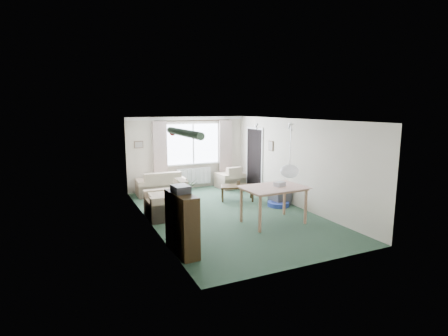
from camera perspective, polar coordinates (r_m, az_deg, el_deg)
name	(u,v)px	position (r m, az deg, el deg)	size (l,w,h in m)	color
ground	(229,214)	(9.03, 0.80, -7.51)	(6.50, 6.50, 0.00)	#284332
window	(193,144)	(11.75, -5.08, 3.96)	(1.80, 0.03, 1.30)	white
curtain_rod	(193,121)	(11.62, -5.01, 7.70)	(2.60, 0.03, 0.03)	black
curtain_left	(160,153)	(11.34, -10.38, 2.46)	(0.45, 0.08, 2.00)	beige
curtain_right	(225,149)	(12.11, 0.23, 3.08)	(0.45, 0.08, 2.00)	beige
radiator	(194,176)	(11.87, -4.94, -1.35)	(1.20, 0.10, 0.55)	white
doorway	(255,159)	(11.61, 5.01, 1.41)	(0.03, 0.95, 2.00)	black
pendant_lamp	(290,171)	(6.84, 10.66, -0.52)	(0.36, 0.36, 0.36)	white
tinsel_garland	(184,133)	(5.78, -6.61, 5.73)	(1.60, 1.60, 0.12)	#196626
bauble_cluster_a	(257,124)	(10.03, 5.37, 7.09)	(0.20, 0.20, 0.20)	silver
bauble_cluster_b	(290,126)	(9.19, 10.77, 6.72)	(0.20, 0.20, 0.20)	silver
wall_picture_back	(139,145)	(11.27, -13.76, 3.73)	(0.28, 0.03, 0.22)	brown
wall_picture_right	(271,146)	(10.69, 7.68, 3.61)	(0.03, 0.24, 0.30)	brown
sofa	(161,183)	(11.11, -10.27, -2.39)	(1.49, 0.79, 0.74)	beige
armchair_corner	(230,177)	(11.88, 0.94, -1.45)	(0.83, 0.79, 0.74)	#BEA88F
armchair_left	(167,199)	(8.82, -9.36, -4.99)	(1.02, 0.96, 0.91)	beige
coffee_table	(237,193)	(10.30, 2.16, -4.08)	(0.97, 0.54, 0.43)	black
photo_frame	(238,183)	(10.20, 2.38, -2.50)	(0.12, 0.02, 0.16)	#4F3E29
bookshelf	(182,224)	(6.57, -6.88, -9.00)	(0.31, 0.94, 1.15)	black
hifi_box	(181,189)	(6.43, -7.10, -3.44)	(0.28, 0.35, 0.14)	#3D3D42
houseplant	(185,212)	(6.92, -6.32, -7.21)	(0.57, 0.57, 1.33)	#226331
dining_table	(273,205)	(8.32, 8.04, -6.06)	(1.36, 0.91, 0.85)	tan
gift_box	(280,184)	(8.30, 9.06, -2.67)	(0.25, 0.18, 0.12)	silver
tv_cube	(280,196)	(9.99, 9.05, -4.55)	(0.46, 0.51, 0.46)	#3B3A3F
pet_bed	(278,204)	(9.83, 8.84, -5.82)	(0.59, 0.59, 0.12)	navy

